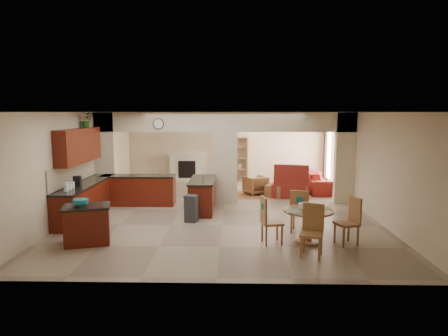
{
  "coord_description": "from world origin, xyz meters",
  "views": [
    {
      "loc": [
        0.28,
        -11.25,
        2.8
      ],
      "look_at": [
        0.0,
        0.3,
        1.18
      ],
      "focal_mm": 32.0,
      "sensor_mm": 36.0,
      "label": 1
    }
  ],
  "objects_px": {
    "sofa": "(317,180)",
    "armchair": "(256,185)",
    "dining_table": "(308,221)",
    "kitchen_island": "(87,224)"
  },
  "relations": [
    {
      "from": "sofa",
      "to": "armchair",
      "type": "bearing_deg",
      "value": 105.15
    },
    {
      "from": "kitchen_island",
      "to": "armchair",
      "type": "distance_m",
      "value": 6.56
    },
    {
      "from": "kitchen_island",
      "to": "dining_table",
      "type": "distance_m",
      "value": 4.73
    },
    {
      "from": "dining_table",
      "to": "kitchen_island",
      "type": "bearing_deg",
      "value": -178.15
    },
    {
      "from": "dining_table",
      "to": "sofa",
      "type": "distance_m",
      "value": 6.12
    },
    {
      "from": "sofa",
      "to": "armchair",
      "type": "xyz_separation_m",
      "value": [
        -2.25,
        -0.82,
        -0.05
      ]
    },
    {
      "from": "sofa",
      "to": "dining_table",
      "type": "bearing_deg",
      "value": 161.94
    },
    {
      "from": "dining_table",
      "to": "armchair",
      "type": "relative_size",
      "value": 1.54
    },
    {
      "from": "sofa",
      "to": "armchair",
      "type": "height_order",
      "value": "sofa"
    },
    {
      "from": "armchair",
      "to": "dining_table",
      "type": "bearing_deg",
      "value": 69.19
    }
  ]
}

